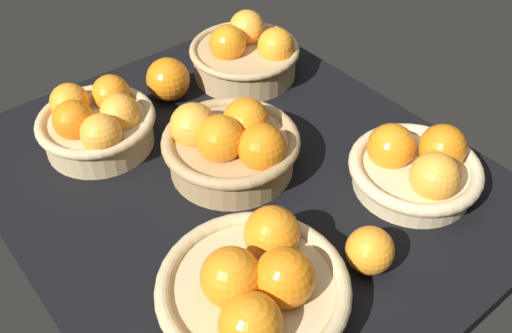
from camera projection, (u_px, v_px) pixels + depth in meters
market_tray at (239, 179)px, 95.09cm from camera, size 84.00×72.00×3.00cm
basket_center at (232, 144)px, 91.61cm from camera, size 22.81×22.81×12.21cm
basket_far_right at (417, 167)px, 89.30cm from camera, size 21.30×21.30×9.84cm
basket_far_left at (246, 54)px, 113.39cm from camera, size 22.25×22.25×11.79cm
basket_near_left at (97, 123)px, 96.42cm from camera, size 20.44×20.44×10.94cm
basket_near_right at (255, 288)px, 71.70cm from camera, size 25.29×25.29×11.14cm
loose_orange_front_gap at (168, 79)px, 107.45cm from camera, size 8.40×8.40×8.40cm
loose_orange_back_gap at (370, 250)px, 77.42cm from camera, size 6.85×6.85×6.85cm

